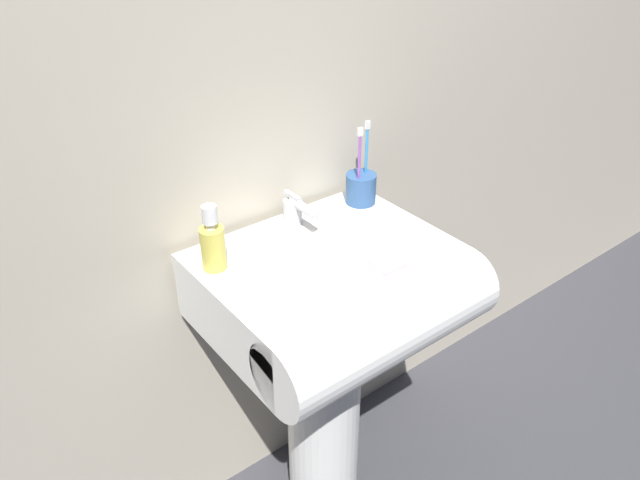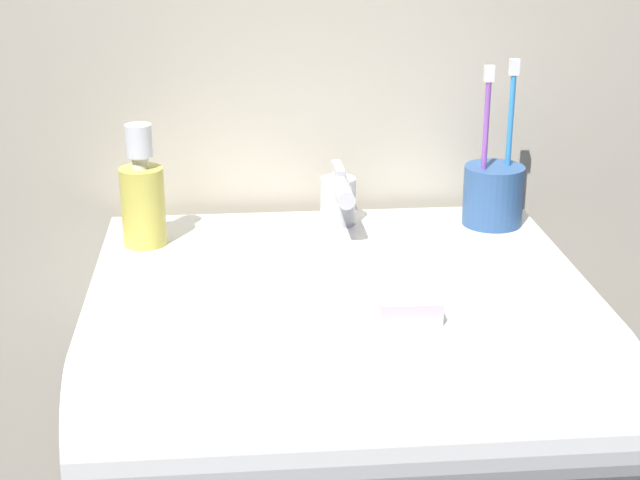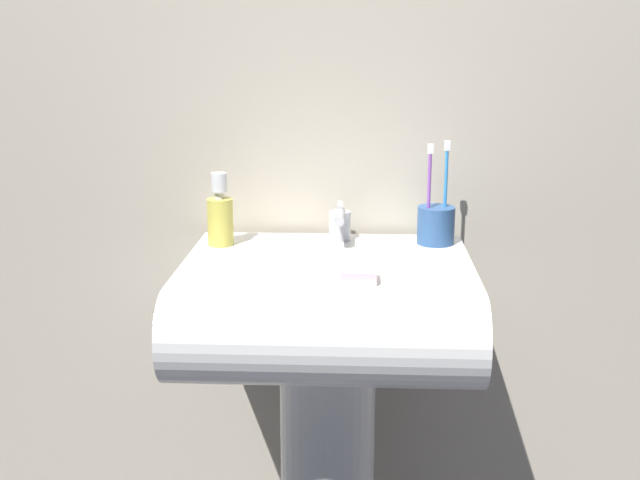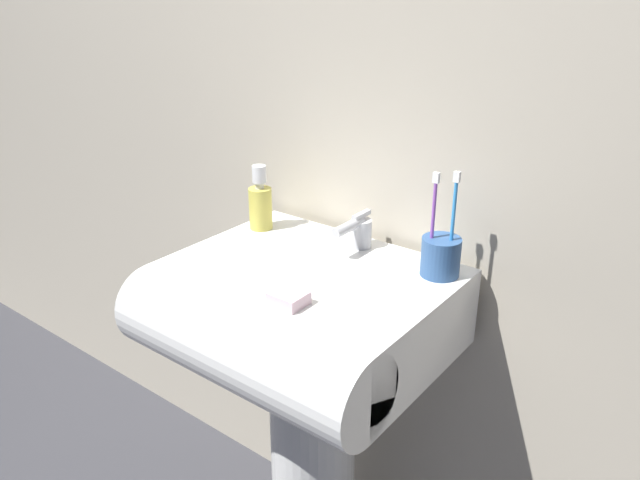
# 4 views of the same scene
# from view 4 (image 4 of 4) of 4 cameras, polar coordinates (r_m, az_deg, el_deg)

# --- Properties ---
(wall_back) EXTENTS (5.00, 0.05, 2.40)m
(wall_back) POSITION_cam_4_polar(r_m,az_deg,el_deg) (1.36, 5.81, 14.08)
(wall_back) COLOR #B7AD99
(wall_back) RESTS_ON ground
(sink_pedestal) EXTENTS (0.19, 0.19, 0.70)m
(sink_pedestal) POSITION_cam_4_polar(r_m,az_deg,el_deg) (1.56, -0.65, -19.85)
(sink_pedestal) COLOR white
(sink_pedestal) RESTS_ON ground
(sink_basin) EXTENTS (0.56, 0.49, 0.17)m
(sink_basin) POSITION_cam_4_polar(r_m,az_deg,el_deg) (1.26, -2.41, -6.90)
(sink_basin) COLOR white
(sink_basin) RESTS_ON sink_pedestal
(faucet) EXTENTS (0.05, 0.12, 0.08)m
(faucet) POSITION_cam_4_polar(r_m,az_deg,el_deg) (1.34, 3.50, 0.81)
(faucet) COLOR #B7B7BC
(faucet) RESTS_ON sink_basin
(toothbrush_cup) EXTENTS (0.08, 0.08, 0.21)m
(toothbrush_cup) POSITION_cam_4_polar(r_m,az_deg,el_deg) (1.24, 10.97, -1.36)
(toothbrush_cup) COLOR #2D5184
(toothbrush_cup) RESTS_ON sink_basin
(soap_bottle) EXTENTS (0.05, 0.05, 0.15)m
(soap_bottle) POSITION_cam_4_polar(r_m,az_deg,el_deg) (1.44, -5.47, 3.31)
(soap_bottle) COLOR gold
(soap_bottle) RESTS_ON sink_basin
(bar_soap) EXTENTS (0.06, 0.05, 0.02)m
(bar_soap) POSITION_cam_4_polar(r_m,az_deg,el_deg) (1.13, -2.89, -5.34)
(bar_soap) COLOR silver
(bar_soap) RESTS_ON sink_basin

